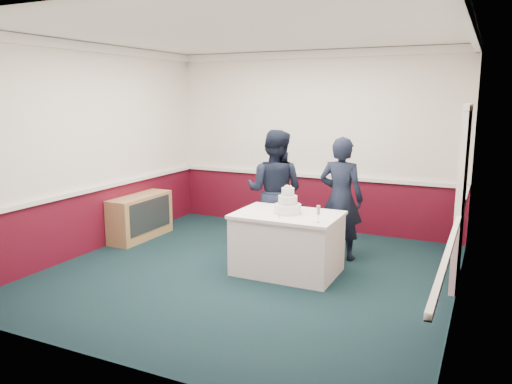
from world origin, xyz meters
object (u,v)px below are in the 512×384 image
at_px(sideboard, 141,217).
at_px(champagne_flute, 318,211).
at_px(wedding_cake, 288,205).
at_px(cake_table, 287,243).
at_px(person_woman, 341,199).
at_px(person_man, 275,191).
at_px(cake_knife, 279,216).

relative_size(sideboard, champagne_flute, 5.85).
bearing_deg(wedding_cake, champagne_flute, -29.25).
xyz_separation_m(cake_table, person_woman, (0.45, 0.87, 0.46)).
relative_size(cake_table, wedding_cake, 3.63).
height_order(sideboard, cake_table, cake_table).
bearing_deg(person_woman, person_man, 8.15).
xyz_separation_m(wedding_cake, cake_knife, (-0.03, -0.20, -0.11)).
bearing_deg(cake_knife, person_man, 98.19).
relative_size(cake_table, cake_knife, 6.00).
distance_m(cake_table, wedding_cake, 0.50).
bearing_deg(cake_table, champagne_flute, -29.25).
distance_m(sideboard, person_woman, 3.24).
distance_m(cake_table, person_man, 1.06).
bearing_deg(person_man, champagne_flute, 131.01).
relative_size(cake_knife, person_man, 0.12).
distance_m(sideboard, cake_knife, 2.82).
height_order(person_man, person_woman, person_man).
xyz_separation_m(cake_table, wedding_cake, (-0.00, 0.00, 0.50)).
bearing_deg(cake_knife, person_woman, 47.80).
relative_size(person_man, person_woman, 1.04).
xyz_separation_m(cake_table, champagne_flute, (0.50, -0.28, 0.53)).
relative_size(wedding_cake, champagne_flute, 1.78).
xyz_separation_m(sideboard, cake_table, (2.73, -0.48, 0.05)).
distance_m(wedding_cake, champagne_flute, 0.57).
distance_m(sideboard, cake_table, 2.77).
height_order(champagne_flute, person_woman, person_woman).
height_order(wedding_cake, champagne_flute, wedding_cake).
relative_size(champagne_flute, person_woman, 0.12).
bearing_deg(champagne_flute, cake_knife, 171.42).
distance_m(cake_table, cake_knife, 0.44).
bearing_deg(wedding_cake, person_woman, 62.94).
bearing_deg(cake_knife, cake_table, 63.19).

